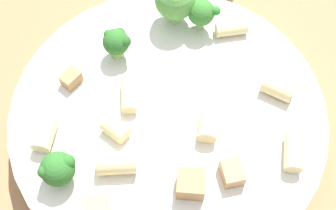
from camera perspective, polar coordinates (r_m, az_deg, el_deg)
ground_plane at (r=0.43m, az=0.00°, el=-3.10°), size 2.00×2.00×0.00m
pasta_bowl at (r=0.41m, az=0.00°, el=-1.76°), size 0.27×0.27×0.04m
broccoli_floret_0 at (r=0.42m, az=4.59°, el=11.06°), size 0.03×0.02×0.03m
broccoli_floret_2 at (r=0.41m, az=-6.27°, el=7.66°), size 0.03×0.02×0.03m
broccoli_floret_3 at (r=0.36m, az=-13.35°, el=-7.55°), size 0.03×0.03×0.03m
rigatoni_0 at (r=0.38m, az=-6.44°, el=-2.98°), size 0.03×0.02×0.01m
rigatoni_1 at (r=0.36m, az=-6.25°, el=-7.06°), size 0.03×0.03×0.02m
rigatoni_2 at (r=0.39m, az=-4.87°, el=0.98°), size 0.02×0.03×0.01m
rigatoni_3 at (r=0.39m, az=-14.82°, el=-3.49°), size 0.02×0.03×0.02m
rigatoni_4 at (r=0.40m, az=13.22°, el=1.98°), size 0.03×0.02×0.02m
rigatoni_5 at (r=0.38m, az=4.95°, el=-2.56°), size 0.02×0.03×0.02m
rigatoni_6 at (r=0.44m, az=7.74°, el=9.22°), size 0.03×0.03×0.01m
rigatoni_7 at (r=0.38m, az=15.08°, el=-5.62°), size 0.02×0.03×0.02m
chicken_chunk_0 at (r=0.41m, az=-11.80°, el=3.03°), size 0.02×0.02×0.01m
chicken_chunk_1 at (r=0.37m, az=7.84°, el=-8.14°), size 0.02×0.03×0.01m
chicken_chunk_3 at (r=0.36m, az=2.80°, el=-9.59°), size 0.03×0.02×0.02m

